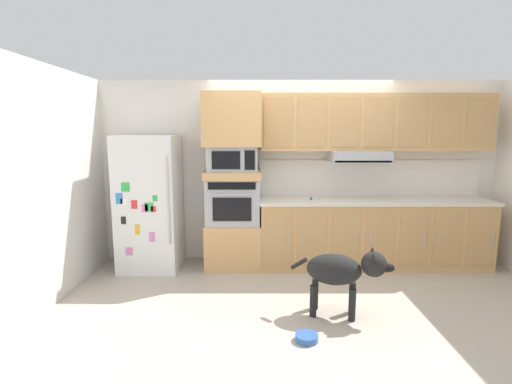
{
  "coord_description": "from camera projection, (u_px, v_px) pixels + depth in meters",
  "views": [
    {
      "loc": [
        -0.61,
        -4.25,
        1.82
      ],
      "look_at": [
        -0.6,
        0.48,
        1.06
      ],
      "focal_mm": 26.71,
      "sensor_mm": 36.0,
      "label": 1
    }
  ],
  "objects": [
    {
      "name": "screwdriver",
      "position": [
        311.0,
        198.0,
        5.05
      ],
      "size": [
        0.15,
        0.14,
        0.03
      ],
      "color": "blue",
      "rests_on": "countertop_slab"
    },
    {
      "name": "dog",
      "position": [
        342.0,
        270.0,
        3.72
      ],
      "size": [
        0.98,
        0.42,
        0.7
      ],
      "rotation": [
        0.0,
        0.0,
        -0.24
      ],
      "color": "black",
      "rests_on": "ground"
    },
    {
      "name": "appliance_mid_shelf",
      "position": [
        233.0,
        175.0,
        5.02
      ],
      "size": [
        0.74,
        0.62,
        0.1
      ],
      "primitive_type": "cube",
      "color": "tan",
      "rests_on": "built_in_oven"
    },
    {
      "name": "side_panel_left",
      "position": [
        61.0,
        182.0,
        4.28
      ],
      "size": [
        0.12,
        7.1,
        2.5
      ],
      "primitive_type": "cube",
      "color": "silver",
      "rests_on": "ground"
    },
    {
      "name": "built_in_oven",
      "position": [
        233.0,
        201.0,
        5.08
      ],
      "size": [
        0.7,
        0.62,
        0.6
      ],
      "color": "#A8AAAF",
      "rests_on": "oven_base_cabinet"
    },
    {
      "name": "lower_cabinet_run",
      "position": [
        372.0,
        234.0,
        5.15
      ],
      "size": [
        3.03,
        0.63,
        0.88
      ],
      "color": "tan",
      "rests_on": "ground"
    },
    {
      "name": "dog_food_bowl",
      "position": [
        306.0,
        337.0,
        3.33
      ],
      "size": [
        0.2,
        0.2,
        0.06
      ],
      "color": "#3359A5",
      "rests_on": "ground"
    },
    {
      "name": "refrigerator",
      "position": [
        149.0,
        203.0,
        5.01
      ],
      "size": [
        0.76,
        0.73,
        1.76
      ],
      "color": "white",
      "rests_on": "ground"
    },
    {
      "name": "upper_cabinet_with_hood",
      "position": [
        374.0,
        125.0,
        5.04
      ],
      "size": [
        3.03,
        0.48,
        0.88
      ],
      "color": "tan",
      "rests_on": "backsplash_panel"
    },
    {
      "name": "backsplash_panel",
      "position": [
        368.0,
        178.0,
        5.32
      ],
      "size": [
        3.07,
        0.02,
        0.5
      ],
      "primitive_type": "cube",
      "color": "white",
      "rests_on": "countertop_slab"
    },
    {
      "name": "oven_base_cabinet",
      "position": [
        233.0,
        244.0,
        5.18
      ],
      "size": [
        0.74,
        0.62,
        0.6
      ],
      "primitive_type": "cube",
      "color": "tan",
      "rests_on": "ground"
    },
    {
      "name": "countertop_slab",
      "position": [
        374.0,
        201.0,
        5.08
      ],
      "size": [
        3.07,
        0.64,
        0.04
      ],
      "primitive_type": "cube",
      "color": "silver",
      "rests_on": "lower_cabinet_run"
    },
    {
      "name": "microwave",
      "position": [
        232.0,
        159.0,
        4.99
      ],
      "size": [
        0.64,
        0.54,
        0.32
      ],
      "color": "#A8AAAF",
      "rests_on": "appliance_mid_shelf"
    },
    {
      "name": "back_kitchen_wall",
      "position": [
        298.0,
        172.0,
        5.38
      ],
      "size": [
        6.2,
        0.12,
        2.5
      ],
      "primitive_type": "cube",
      "color": "silver",
      "rests_on": "ground"
    },
    {
      "name": "ground_plane",
      "position": [
        307.0,
        287.0,
        4.48
      ],
      "size": [
        9.6,
        9.6,
        0.0
      ],
      "primitive_type": "plane",
      "color": "#B2A899"
    },
    {
      "name": "appliance_upper_cabinet",
      "position": [
        232.0,
        120.0,
        4.91
      ],
      "size": [
        0.74,
        0.62,
        0.68
      ],
      "primitive_type": "cube",
      "color": "tan",
      "rests_on": "microwave"
    }
  ]
}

